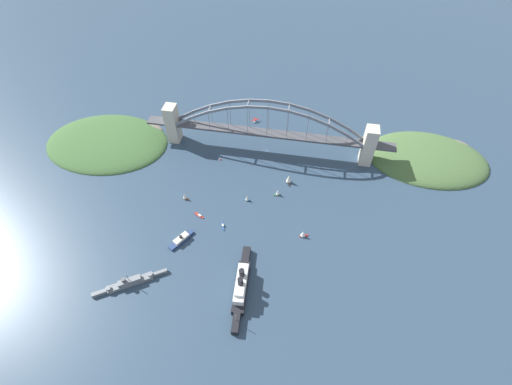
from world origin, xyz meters
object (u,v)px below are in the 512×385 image
small_boat_6 (185,196)px  channel_marker_buoy (221,159)px  ocean_liner (241,285)px  naval_cruiser (129,282)px  small_boat_0 (247,198)px  harbor_arch_bridge (268,133)px  small_boat_2 (199,215)px  seaplane_taxiing_near_bridge (255,120)px  small_boat_1 (303,234)px  small_boat_5 (289,179)px  harbor_ferry_steamer (181,239)px  small_boat_4 (278,192)px  small_boat_3 (223,226)px

small_boat_6 → channel_marker_buoy: small_boat_6 is taller
ocean_liner → naval_cruiser: ocean_liner is taller
small_boat_0 → channel_marker_buoy: size_ratio=2.83×
harbor_arch_bridge → naval_cruiser: harbor_arch_bridge is taller
ocean_liner → small_boat_2: (61.61, -74.92, -5.79)m
seaplane_taxiing_near_bridge → small_boat_2: bearing=80.0°
naval_cruiser → small_boat_0: 147.62m
small_boat_0 → small_boat_1: size_ratio=0.86×
small_boat_0 → small_boat_5: (-42.05, -35.53, 2.19)m
harbor_arch_bridge → small_boat_1: 138.08m
naval_cruiser → seaplane_taxiing_near_bridge: bearing=-105.3°
harbor_ferry_steamer → small_boat_4: 117.68m
naval_cruiser → channel_marker_buoy: naval_cruiser is taller
harbor_ferry_steamer → small_boat_2: harbor_ferry_steamer is taller
small_boat_0 → small_boat_3: size_ratio=0.73×
ocean_liner → harbor_ferry_steamer: 81.59m
small_boat_2 → channel_marker_buoy: (-1.87, -88.65, 0.45)m
naval_cruiser → small_boat_3: bearing=-131.3°
ocean_liner → small_boat_5: bearing=-100.9°
harbor_arch_bridge → small_boat_2: harbor_arch_bridge is taller
small_boat_4 → channel_marker_buoy: small_boat_4 is taller
naval_cruiser → small_boat_4: naval_cruiser is taller
seaplane_taxiing_near_bridge → small_boat_6: (52.41, 151.33, 2.06)m
ocean_liner → channel_marker_buoy: size_ratio=30.79×
naval_cruiser → small_boat_0: bearing=-126.4°
channel_marker_buoy → small_boat_4: bearing=150.1°
ocean_liner → harbor_arch_bridge: bearing=-88.2°
small_boat_0 → small_boat_2: small_boat_0 is taller
harbor_arch_bridge → harbor_ferry_steamer: (64.40, 150.76, -25.74)m
naval_cruiser → seaplane_taxiing_near_bridge: size_ratio=6.37×
naval_cruiser → small_boat_6: 110.56m
small_boat_5 → small_boat_2: bearing=36.6°
seaplane_taxiing_near_bridge → small_boat_6: 160.17m
small_boat_6 → small_boat_0: bearing=-171.8°
harbor_arch_bridge → small_boat_5: (-33.18, 50.76, -22.38)m
harbor_arch_bridge → ocean_liner: bearing=91.8°
small_boat_0 → harbor_ferry_steamer: bearing=49.3°
harbor_ferry_steamer → small_boat_6: small_boat_6 is taller
small_boat_0 → small_boat_3: (18.15, 39.68, -2.87)m
harbor_ferry_steamer → channel_marker_buoy: 123.18m
seaplane_taxiing_near_bridge → small_boat_1: size_ratio=1.05×
naval_cruiser → small_boat_6: bearing=-99.9°
harbor_ferry_steamer → channel_marker_buoy: (-10.76, -122.70, -1.34)m
ocean_liner → naval_cruiser: size_ratio=1.40×
naval_cruiser → seaplane_taxiing_near_bridge: naval_cruiser is taller
small_boat_4 → small_boat_6: size_ratio=0.96×
small_boat_1 → small_boat_3: small_boat_1 is taller
harbor_arch_bridge → small_boat_5: bearing=123.2°
ocean_liner → small_boat_4: bearing=-98.2°
small_boat_2 → small_boat_5: 110.65m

